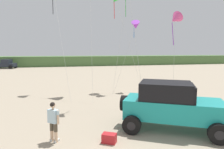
{
  "coord_description": "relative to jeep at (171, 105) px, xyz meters",
  "views": [
    {
      "loc": [
        -1.9,
        -3.96,
        3.7
      ],
      "look_at": [
        0.27,
        5.01,
        2.59
      ],
      "focal_mm": 31.32,
      "sensor_mm": 36.0,
      "label": 1
    }
  ],
  "objects": [
    {
      "name": "dune_ridge",
      "position": [
        -1.87,
        43.51,
        -0.0
      ],
      "size": [
        90.0,
        7.8,
        2.4
      ],
      "primitive_type": "cube",
      "color": "#4C703D",
      "rests_on": "ground_plane"
    },
    {
      "name": "jeep",
      "position": [
        0.0,
        0.0,
        0.0
      ],
      "size": [
        4.99,
        4.19,
        2.26
      ],
      "color": "teal",
      "rests_on": "ground_plane"
    },
    {
      "name": "person_watching",
      "position": [
        -5.31,
        -0.03,
        -0.26
      ],
      "size": [
        0.49,
        0.47,
        1.67
      ],
      "color": "#DBB28E",
      "rests_on": "ground_plane"
    },
    {
      "name": "cooler_box",
      "position": [
        -3.13,
        -0.65,
        -1.01
      ],
      "size": [
        0.66,
        0.59,
        0.38
      ],
      "primitive_type": "cube",
      "rotation": [
        0.0,
        0.0,
        -0.52
      ],
      "color": "#B21E23",
      "rests_on": "ground_plane"
    },
    {
      "name": "distant_pickup",
      "position": [
        -17.18,
        37.59,
        -0.26
      ],
      "size": [
        4.93,
        3.41,
        1.98
      ],
      "color": "#1E232D",
      "rests_on": "ground_plane"
    },
    {
      "name": "kite_pink_ribbon",
      "position": [
        1.7,
        9.49,
        4.85
      ],
      "size": [
        3.05,
        1.95,
        6.6
      ],
      "color": "purple",
      "rests_on": "ground_plane"
    },
    {
      "name": "kite_black_sled",
      "position": [
        3.55,
        5.83,
        4.94
      ],
      "size": [
        1.73,
        2.47,
        6.73
      ],
      "color": "#E04C93",
      "rests_on": "ground_plane"
    }
  ]
}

